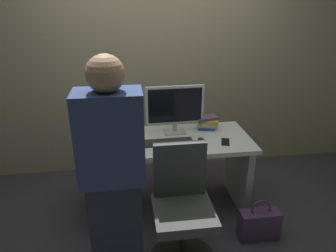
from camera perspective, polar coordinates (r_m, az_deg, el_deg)
The scene contains 13 objects.
ground_plane at distance 3.21m, azimuth -0.13°, elevation -14.26°, with size 9.00×9.00×0.00m, color #3D3842.
wall_back at distance 3.47m, azimuth -2.20°, elevation 15.52°, with size 6.40×0.10×3.00m, color tan.
desk at distance 2.93m, azimuth -0.14°, elevation -6.27°, with size 1.52×0.68×0.73m.
office_chair at distance 2.43m, azimuth 2.59°, elevation -15.40°, with size 0.52×0.52×0.94m.
person_at_desk at distance 2.04m, azimuth -9.91°, elevation -9.84°, with size 0.40×0.24×1.64m.
monitor at distance 2.88m, azimuth 1.27°, elevation 3.48°, with size 0.54×0.15×0.46m.
keyboard at distance 2.75m, azimuth 0.01°, elevation -2.98°, with size 0.43×0.13×0.02m, color #262626.
mouse at distance 2.79m, azimuth 6.04°, elevation -2.57°, with size 0.06×0.10×0.03m, color black.
cup_near_keyboard at distance 2.61m, azimuth -8.37°, elevation -3.72°, with size 0.07×0.07×0.10m, color white.
cup_by_monitor at distance 2.94m, azimuth -10.57°, elevation -0.98°, with size 0.08×0.08×0.09m, color #D84C3F.
book_stack at distance 3.06m, azimuth 7.10°, elevation 0.64°, with size 0.23×0.19×0.13m.
cell_phone at distance 2.82m, azimuth 10.42°, elevation -2.86°, with size 0.07×0.14×0.01m, color black.
handbag at distance 2.89m, azimuth 16.25°, elevation -16.77°, with size 0.34×0.14×0.38m.
Camera 1 is at (-0.35, -2.55, 1.92)m, focal length 33.44 mm.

